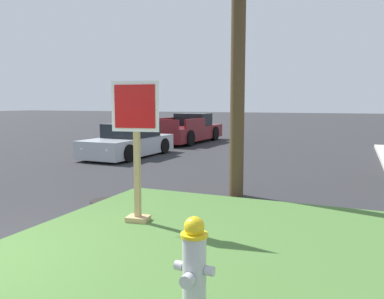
% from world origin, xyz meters
% --- Properties ---
extents(grass_corner_patch, '(5.39, 5.24, 0.08)m').
position_xyz_m(grass_corner_patch, '(2.44, 1.89, 0.04)').
color(grass_corner_patch, '#477033').
rests_on(grass_corner_patch, ground).
extents(fire_hydrant, '(0.38, 0.34, 0.93)m').
position_xyz_m(fire_hydrant, '(3.07, 0.02, 0.52)').
color(fire_hydrant, black).
rests_on(fire_hydrant, grass_corner_patch).
extents(stop_sign, '(0.80, 0.33, 2.29)m').
position_xyz_m(stop_sign, '(1.12, 2.28, 1.24)').
color(stop_sign, tan).
rests_on(stop_sign, grass_corner_patch).
extents(manhole_cover, '(0.70, 0.70, 0.02)m').
position_xyz_m(manhole_cover, '(-0.30, 3.43, 0.01)').
color(manhole_cover, black).
rests_on(manhole_cover, ground).
extents(parked_sedan_silver, '(1.95, 4.18, 1.25)m').
position_xyz_m(parked_sedan_silver, '(-3.56, 9.52, 0.54)').
color(parked_sedan_silver, '#ADB2B7').
rests_on(parked_sedan_silver, ground).
extents(pickup_truck_maroon, '(2.16, 5.37, 1.48)m').
position_xyz_m(pickup_truck_maroon, '(-3.60, 15.27, 0.62)').
color(pickup_truck_maroon, maroon).
rests_on(pickup_truck_maroon, ground).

